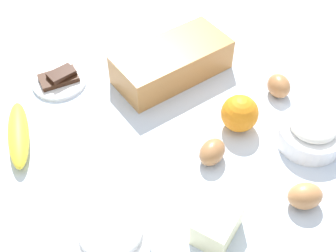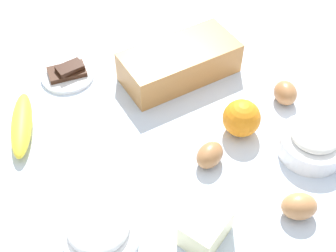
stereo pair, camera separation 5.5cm
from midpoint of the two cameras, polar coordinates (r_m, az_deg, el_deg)
ground_plane at (r=0.97m, az=-1.63°, el=-2.02°), size 2.40×2.40×0.02m
loaf_pan at (r=1.08m, az=-0.96°, el=8.23°), size 0.28×0.14×0.08m
flour_bowl at (r=0.97m, az=16.39°, el=-0.78°), size 0.14×0.14×0.07m
sugar_bowl at (r=0.80m, az=-9.28°, el=-13.94°), size 0.14×0.14×0.07m
banana at (r=1.00m, az=-20.19°, el=-1.06°), size 0.11×0.19×0.04m
orange_fruit at (r=0.96m, az=7.59°, el=1.56°), size 0.08×0.08×0.08m
butter_block at (r=0.81m, az=4.38°, el=-12.57°), size 0.11×0.09×0.06m
egg_near_butter at (r=0.88m, az=15.48°, el=-8.73°), size 0.08×0.08×0.05m
egg_beside_bowl at (r=1.06m, az=12.62°, el=5.02°), size 0.07×0.08×0.05m
egg_loose at (r=0.91m, az=3.97°, el=-3.41°), size 0.08×0.07×0.05m
chocolate_plate at (r=1.12m, az=-15.18°, el=5.73°), size 0.13×0.13×0.03m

